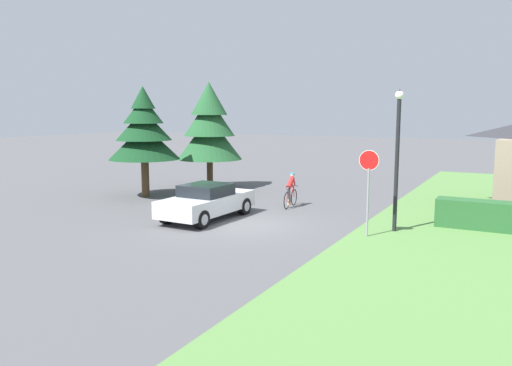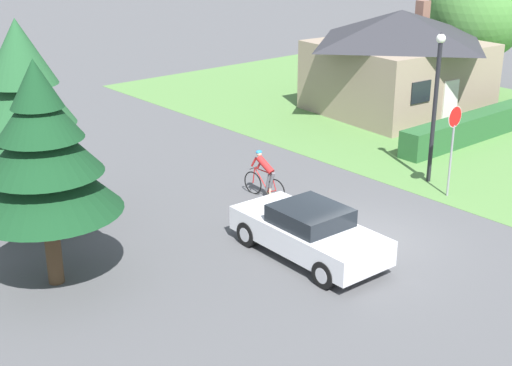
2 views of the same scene
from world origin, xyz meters
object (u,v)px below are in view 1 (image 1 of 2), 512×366
at_px(conifer_tall_near, 144,131).
at_px(conifer_tall_far, 209,126).
at_px(street_lamp, 397,149).
at_px(stop_sign, 369,176).
at_px(sedan_left_lane, 207,202).
at_px(cyclist, 290,191).

xyz_separation_m(conifer_tall_near, conifer_tall_far, (1.30, 3.97, 0.17)).
bearing_deg(street_lamp, stop_sign, -117.93).
distance_m(sedan_left_lane, stop_sign, 6.65).
relative_size(sedan_left_lane, cyclist, 2.53).
height_order(street_lamp, conifer_tall_near, conifer_tall_near).
xyz_separation_m(stop_sign, conifer_tall_near, (-12.27, 2.81, 1.22)).
xyz_separation_m(cyclist, stop_sign, (4.60, -3.75, 1.36)).
bearing_deg(conifer_tall_far, street_lamp, -25.44).
xyz_separation_m(sedan_left_lane, street_lamp, (7.16, 1.45, 2.30)).
relative_size(sedan_left_lane, conifer_tall_far, 0.76).
xyz_separation_m(cyclist, conifer_tall_far, (-6.37, 3.03, 2.75)).
bearing_deg(cyclist, stop_sign, -134.69).
height_order(cyclist, conifer_tall_near, conifer_tall_near).
bearing_deg(stop_sign, sedan_left_lane, 0.65).
bearing_deg(sedan_left_lane, stop_sign, -86.55).
bearing_deg(sedan_left_lane, conifer_tall_near, 64.09).
bearing_deg(sedan_left_lane, cyclist, -24.02).
bearing_deg(conifer_tall_near, cyclist, 7.01).
height_order(sedan_left_lane, cyclist, cyclist).
relative_size(stop_sign, street_lamp, 0.59).
xyz_separation_m(cyclist, conifer_tall_near, (-7.67, -0.94, 2.58)).
relative_size(stop_sign, conifer_tall_far, 0.50).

